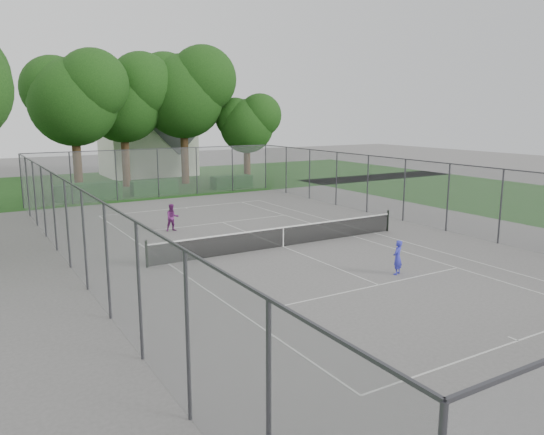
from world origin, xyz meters
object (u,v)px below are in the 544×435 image
girl_player (398,257)px  tennis_net (283,236)px  woman_player (172,218)px  house (147,133)px

girl_player → tennis_net: bearing=-99.6°
girl_player → woman_player: woman_player is taller
tennis_net → girl_player: 5.96m
woman_player → girl_player: bearing=-64.2°
tennis_net → girl_player: girl_player is taller
tennis_net → house: house is taller
girl_player → woman_player: size_ratio=0.93×
tennis_net → girl_player: (1.47, -5.78, 0.15)m
girl_player → woman_player: 12.43m
tennis_net → house: bearing=83.0°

